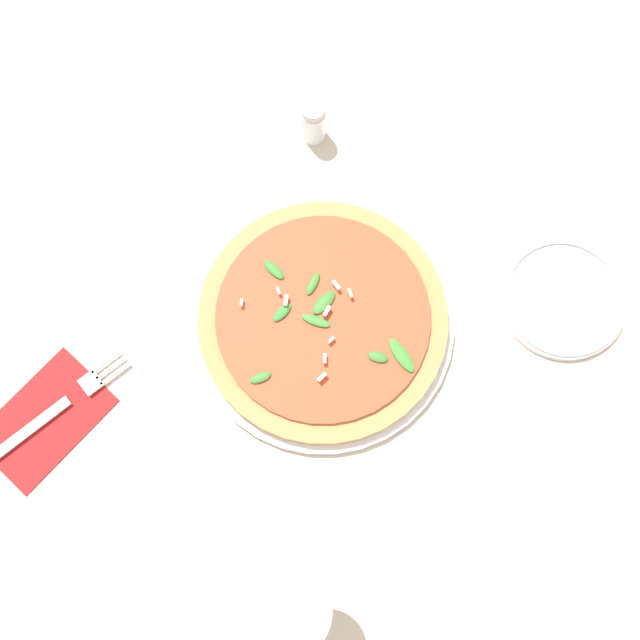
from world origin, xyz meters
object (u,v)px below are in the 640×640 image
Objects in this scene: pizza_arugula_main at (320,323)px; fork at (49,415)px; shaker_pepper at (314,122)px; wine_glass at (288,606)px; side_plate_white at (564,297)px.

fork is (-0.32, 0.11, -0.01)m from pizza_arugula_main.
fork is 3.26× the size of shaker_pepper.
wine_glass reaches higher than side_plate_white.
pizza_arugula_main is 2.03× the size of side_plate_white.
wine_glass is (-0.22, -0.22, 0.10)m from pizza_arugula_main.
side_plate_white reaches higher than fork.
wine_glass reaches higher than shaker_pepper.
pizza_arugula_main is at bearing -126.81° from shaker_pepper.
shaker_pepper is (0.16, 0.21, 0.02)m from pizza_arugula_main.
shaker_pepper is (0.38, 0.43, -0.08)m from wine_glass.
wine_glass reaches higher than pizza_arugula_main.
fork is 0.64m from side_plate_white.
shaker_pepper is (-0.10, 0.37, 0.02)m from side_plate_white.
wine_glass is 0.49m from side_plate_white.
side_plate_white is at bearing -31.99° from pizza_arugula_main.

